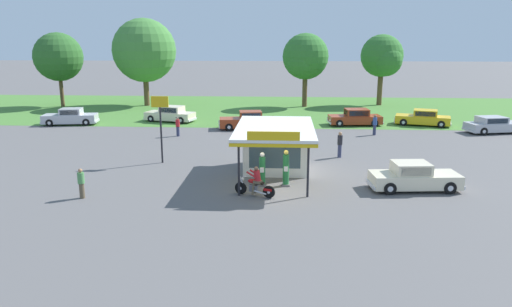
{
  "coord_description": "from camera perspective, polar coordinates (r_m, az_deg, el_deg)",
  "views": [
    {
      "loc": [
        0.67,
        -24.29,
        7.88
      ],
      "look_at": [
        -0.95,
        2.5,
        1.4
      ],
      "focal_mm": 33.52,
      "sensor_mm": 36.0,
      "label": 1
    }
  ],
  "objects": [
    {
      "name": "parked_car_back_row_far_right",
      "position": [
        45.75,
        26.62,
        3.04
      ],
      "size": [
        5.47,
        2.92,
        1.41
      ],
      "color": "#B7B7BC",
      "rests_on": "ground"
    },
    {
      "name": "parked_car_back_row_right",
      "position": [
        42.73,
        -0.96,
        3.91
      ],
      "size": [
        5.31,
        2.53,
        1.59
      ],
      "color": "#993819",
      "rests_on": "ground"
    },
    {
      "name": "tree_oak_centre",
      "position": [
        59.6,
        14.92,
        11.04
      ],
      "size": [
        5.0,
        5.26,
        8.39
      ],
      "color": "brown",
      "rests_on": "ground"
    },
    {
      "name": "bystander_standing_back_lot",
      "position": [
        32.78,
        9.98,
        1.13
      ],
      "size": [
        0.34,
        0.34,
        1.76
      ],
      "color": "#2D3351",
      "rests_on": "ground"
    },
    {
      "name": "grass_verge_strip",
      "position": [
        54.86,
        2.74,
        5.3
      ],
      "size": [
        120.0,
        24.0,
        0.01
      ],
      "primitive_type": "cube",
      "color": "#477A33",
      "rests_on": "ground"
    },
    {
      "name": "ground_plane",
      "position": [
        25.54,
        1.8,
        -4.4
      ],
      "size": [
        300.0,
        300.0,
        0.0
      ],
      "primitive_type": "plane",
      "color": "#5B5959"
    },
    {
      "name": "roadside_pole_sign",
      "position": [
        31.1,
        -11.33,
        4.26
      ],
      "size": [
        1.1,
        0.12,
        4.33
      ],
      "color": "black",
      "rests_on": "ground"
    },
    {
      "name": "bystander_chatting_near_pumps",
      "position": [
        25.63,
        -20.13,
        -3.29
      ],
      "size": [
        0.34,
        0.34,
        1.55
      ],
      "color": "brown",
      "rests_on": "ground"
    },
    {
      "name": "featured_classic_sedan",
      "position": [
        26.81,
        18.33,
        -2.73
      ],
      "size": [
        4.95,
        2.19,
        1.5
      ],
      "color": "beige",
      "rests_on": "ground"
    },
    {
      "name": "gas_pump_offside",
      "position": [
        26.08,
        3.59,
        -1.92
      ],
      "size": [
        0.44,
        0.44,
        2.02
      ],
      "color": "slate",
      "rests_on": "ground"
    },
    {
      "name": "bystander_strolling_foreground",
      "position": [
        33.83,
        5.14,
        1.45
      ],
      "size": [
        0.34,
        0.34,
        1.55
      ],
      "color": "#2D3351",
      "rests_on": "ground"
    },
    {
      "name": "service_station_kiosk",
      "position": [
        28.68,
        2.32,
        1.22
      ],
      "size": [
        4.41,
        7.59,
        3.45
      ],
      "color": "silver",
      "rests_on": "ground"
    },
    {
      "name": "tree_oak_left",
      "position": [
        58.89,
        -13.26,
        11.74
      ],
      "size": [
        7.43,
        7.43,
        10.23
      ],
      "color": "brown",
      "rests_on": "ground"
    },
    {
      "name": "bystander_leaning_by_kiosk",
      "position": [
        39.94,
        -9.32,
        3.25
      ],
      "size": [
        0.35,
        0.35,
        1.6
      ],
      "color": "#2D3351",
      "rests_on": "ground"
    },
    {
      "name": "parked_car_back_row_centre",
      "position": [
        47.29,
        -10.18,
        4.61
      ],
      "size": [
        5.16,
        2.96,
        1.51
      ],
      "color": "beige",
      "rests_on": "ground"
    },
    {
      "name": "tree_oak_right",
      "position": [
        61.04,
        -22.58,
        10.51
      ],
      "size": [
        5.6,
        5.6,
        8.6
      ],
      "color": "brown",
      "rests_on": "ground"
    },
    {
      "name": "motorcycle_with_rider",
      "position": [
        24.41,
        -0.08,
        -3.65
      ],
      "size": [
        2.12,
        0.97,
        1.58
      ],
      "color": "black",
      "rests_on": "ground"
    },
    {
      "name": "bystander_admiring_sedan",
      "position": [
        41.08,
        13.99,
        3.39
      ],
      "size": [
        0.34,
        0.34,
        1.71
      ],
      "color": "#2D3351",
      "rests_on": "ground"
    },
    {
      "name": "gas_pump_nearside",
      "position": [
        26.13,
        0.74,
        -2.03
      ],
      "size": [
        0.44,
        0.44,
        1.87
      ],
      "color": "slate",
      "rests_on": "ground"
    },
    {
      "name": "parked_car_second_row_spare",
      "position": [
        47.1,
        19.31,
        4.0
      ],
      "size": [
        5.3,
        3.16,
        1.46
      ],
      "color": "gold",
      "rests_on": "ground"
    },
    {
      "name": "parked_car_back_row_centre_right",
      "position": [
        48.14,
        -21.29,
        4.05
      ],
      "size": [
        5.2,
        2.55,
        1.52
      ],
      "color": "#B7B7BC",
      "rests_on": "ground"
    },
    {
      "name": "parked_car_back_row_far_left",
      "position": [
        45.54,
        11.75,
        4.2
      ],
      "size": [
        5.12,
        2.4,
        1.52
      ],
      "color": "#993819",
      "rests_on": "ground"
    },
    {
      "name": "tree_oak_far_left",
      "position": [
        56.59,
        5.84,
        11.27
      ],
      "size": [
        5.33,
        5.33,
        8.52
      ],
      "color": "brown",
      "rests_on": "ground"
    }
  ]
}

